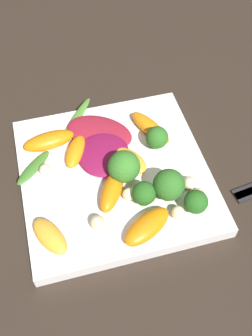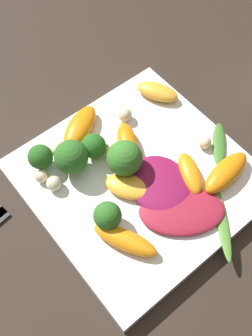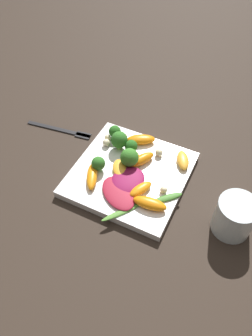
% 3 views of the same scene
% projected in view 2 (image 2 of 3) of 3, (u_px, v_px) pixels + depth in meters
% --- Properties ---
extents(ground_plane, '(2.40, 2.40, 0.00)m').
position_uv_depth(ground_plane, '(139.00, 182.00, 0.49)').
color(ground_plane, '#2D231C').
extents(plate, '(0.25, 0.25, 0.02)m').
position_uv_depth(plate, '(139.00, 178.00, 0.49)').
color(plate, white).
rests_on(plate, ground_plane).
extents(radicchio_leaf_0, '(0.12, 0.11, 0.01)m').
position_uv_depth(radicchio_leaf_0, '(182.00, 211.00, 0.45)').
color(radicchio_leaf_0, maroon).
rests_on(radicchio_leaf_0, plate).
extents(radicchio_leaf_1, '(0.08, 0.09, 0.01)m').
position_uv_depth(radicchio_leaf_1, '(160.00, 184.00, 0.46)').
color(radicchio_leaf_1, maroon).
rests_on(radicchio_leaf_1, plate).
extents(orange_segment_0, '(0.08, 0.06, 0.02)m').
position_uv_depth(orange_segment_0, '(80.00, 127.00, 0.50)').
color(orange_segment_0, orange).
rests_on(orange_segment_0, plate).
extents(orange_segment_1, '(0.05, 0.06, 0.02)m').
position_uv_depth(orange_segment_1, '(157.00, 92.00, 0.53)').
color(orange_segment_1, '#FCAD33').
rests_on(orange_segment_1, plate).
extents(orange_segment_2, '(0.05, 0.06, 0.02)m').
position_uv_depth(orange_segment_2, '(190.00, 173.00, 0.47)').
color(orange_segment_2, orange).
rests_on(orange_segment_2, plate).
extents(orange_segment_3, '(0.06, 0.07, 0.01)m').
position_uv_depth(orange_segment_3, '(129.00, 187.00, 0.46)').
color(orange_segment_3, '#FCAD33').
rests_on(orange_segment_3, plate).
extents(orange_segment_4, '(0.05, 0.08, 0.02)m').
position_uv_depth(orange_segment_4, '(125.00, 240.00, 0.43)').
color(orange_segment_4, orange).
rests_on(orange_segment_4, plate).
extents(orange_segment_5, '(0.08, 0.04, 0.02)m').
position_uv_depth(orange_segment_5, '(226.00, 173.00, 0.47)').
color(orange_segment_5, orange).
rests_on(orange_segment_5, plate).
extents(orange_segment_6, '(0.05, 0.07, 0.02)m').
position_uv_depth(orange_segment_6, '(128.00, 145.00, 0.49)').
color(orange_segment_6, orange).
rests_on(orange_segment_6, plate).
extents(broccoli_floret_0, '(0.03, 0.03, 0.04)m').
position_uv_depth(broccoli_floret_0, '(107.00, 216.00, 0.43)').
color(broccoli_floret_0, '#7A9E51').
rests_on(broccoli_floret_0, plate).
extents(broccoli_floret_1, '(0.04, 0.04, 0.05)m').
position_uv_depth(broccoli_floret_1, '(71.00, 157.00, 0.46)').
color(broccoli_floret_1, '#84AD5B').
rests_on(broccoli_floret_1, plate).
extents(broccoli_floret_2, '(0.04, 0.04, 0.05)m').
position_uv_depth(broccoli_floret_2, '(125.00, 158.00, 0.46)').
color(broccoli_floret_2, '#84AD5B').
rests_on(broccoli_floret_2, plate).
extents(broccoli_floret_3, '(0.03, 0.03, 0.04)m').
position_uv_depth(broccoli_floret_3, '(94.00, 146.00, 0.48)').
color(broccoli_floret_3, '#7A9E51').
rests_on(broccoli_floret_3, plate).
extents(broccoli_floret_4, '(0.03, 0.03, 0.03)m').
position_uv_depth(broccoli_floret_4, '(40.00, 157.00, 0.47)').
color(broccoli_floret_4, '#84AD5B').
rests_on(broccoli_floret_4, plate).
extents(arugula_sprig_0, '(0.06, 0.08, 0.00)m').
position_uv_depth(arugula_sprig_0, '(223.00, 223.00, 0.44)').
color(arugula_sprig_0, '#518E33').
rests_on(arugula_sprig_0, plate).
extents(arugula_sprig_1, '(0.06, 0.06, 0.01)m').
position_uv_depth(arugula_sprig_1, '(219.00, 144.00, 0.50)').
color(arugula_sprig_1, '#3D7528').
rests_on(arugula_sprig_1, plate).
extents(macadamia_nut_0, '(0.02, 0.02, 0.02)m').
position_uv_depth(macadamia_nut_0, '(54.00, 183.00, 0.46)').
color(macadamia_nut_0, beige).
rests_on(macadamia_nut_0, plate).
extents(macadamia_nut_1, '(0.02, 0.02, 0.02)m').
position_uv_depth(macadamia_nut_1, '(41.00, 176.00, 0.47)').
color(macadamia_nut_1, beige).
rests_on(macadamia_nut_1, plate).
extents(macadamia_nut_2, '(0.02, 0.02, 0.02)m').
position_uv_depth(macadamia_nut_2, '(57.00, 150.00, 0.49)').
color(macadamia_nut_2, beige).
rests_on(macadamia_nut_2, plate).
extents(macadamia_nut_3, '(0.02, 0.02, 0.02)m').
position_uv_depth(macadamia_nut_3, '(110.00, 150.00, 0.49)').
color(macadamia_nut_3, beige).
rests_on(macadamia_nut_3, plate).
extents(macadamia_nut_4, '(0.02, 0.02, 0.02)m').
position_uv_depth(macadamia_nut_4, '(125.00, 115.00, 0.51)').
color(macadamia_nut_4, beige).
rests_on(macadamia_nut_4, plate).
extents(macadamia_nut_5, '(0.02, 0.02, 0.02)m').
position_uv_depth(macadamia_nut_5, '(205.00, 142.00, 0.49)').
color(macadamia_nut_5, beige).
rests_on(macadamia_nut_5, plate).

